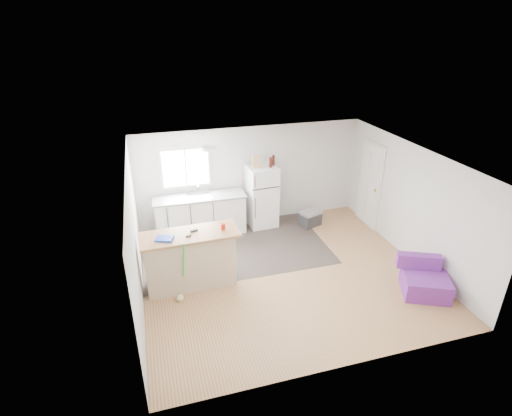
{
  "coord_description": "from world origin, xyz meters",
  "views": [
    {
      "loc": [
        -2.4,
        -6.28,
        4.62
      ],
      "look_at": [
        -0.38,
        0.7,
        1.19
      ],
      "focal_mm": 28.0,
      "sensor_mm": 36.0,
      "label": 1
    }
  ],
  "objects_px": {
    "cleaner_jug": "(205,283)",
    "cardboard_box": "(257,161)",
    "refrigerator": "(262,196)",
    "purple_seat": "(424,280)",
    "blue_tray": "(164,239)",
    "bottle_right": "(273,160)",
    "bottle_left": "(271,162)",
    "peninsula": "(190,259)",
    "cooler": "(310,218)",
    "kitchen_cabinets": "(200,214)",
    "mop": "(181,289)",
    "red_cup": "(223,227)"
  },
  "relations": [
    {
      "from": "cleaner_jug",
      "to": "cardboard_box",
      "type": "bearing_deg",
      "value": 48.17
    },
    {
      "from": "refrigerator",
      "to": "cardboard_box",
      "type": "xyz_separation_m",
      "value": [
        -0.14,
        -0.03,
        0.91
      ]
    },
    {
      "from": "purple_seat",
      "to": "blue_tray",
      "type": "height_order",
      "value": "blue_tray"
    },
    {
      "from": "cardboard_box",
      "to": "blue_tray",
      "type": "bearing_deg",
      "value": -137.89
    },
    {
      "from": "purple_seat",
      "to": "bottle_right",
      "type": "height_order",
      "value": "bottle_right"
    },
    {
      "from": "cleaner_jug",
      "to": "bottle_left",
      "type": "xyz_separation_m",
      "value": [
        1.97,
        2.15,
        1.51
      ]
    },
    {
      "from": "bottle_right",
      "to": "peninsula",
      "type": "bearing_deg",
      "value": -138.49
    },
    {
      "from": "purple_seat",
      "to": "bottle_right",
      "type": "distance_m",
      "value": 4.15
    },
    {
      "from": "refrigerator",
      "to": "purple_seat",
      "type": "bearing_deg",
      "value": -62.5
    },
    {
      "from": "purple_seat",
      "to": "cleaner_jug",
      "type": "height_order",
      "value": "purple_seat"
    },
    {
      "from": "cooler",
      "to": "bottle_right",
      "type": "relative_size",
      "value": 2.36
    },
    {
      "from": "kitchen_cabinets",
      "to": "mop",
      "type": "bearing_deg",
      "value": -105.84
    },
    {
      "from": "kitchen_cabinets",
      "to": "bottle_right",
      "type": "relative_size",
      "value": 8.56
    },
    {
      "from": "blue_tray",
      "to": "kitchen_cabinets",
      "type": "bearing_deg",
      "value": 66.15
    },
    {
      "from": "kitchen_cabinets",
      "to": "peninsula",
      "type": "relative_size",
      "value": 1.18
    },
    {
      "from": "blue_tray",
      "to": "bottle_right",
      "type": "xyz_separation_m",
      "value": [
        2.72,
        2.12,
        0.52
      ]
    },
    {
      "from": "peninsula",
      "to": "bottle_right",
      "type": "relative_size",
      "value": 7.27
    },
    {
      "from": "kitchen_cabinets",
      "to": "cardboard_box",
      "type": "height_order",
      "value": "cardboard_box"
    },
    {
      "from": "refrigerator",
      "to": "bottle_right",
      "type": "height_order",
      "value": "bottle_right"
    },
    {
      "from": "refrigerator",
      "to": "purple_seat",
      "type": "height_order",
      "value": "refrigerator"
    },
    {
      "from": "mop",
      "to": "refrigerator",
      "type": "bearing_deg",
      "value": 33.62
    },
    {
      "from": "kitchen_cabinets",
      "to": "blue_tray",
      "type": "height_order",
      "value": "kitchen_cabinets"
    },
    {
      "from": "red_cup",
      "to": "cleaner_jug",
      "type": "bearing_deg",
      "value": -153.78
    },
    {
      "from": "refrigerator",
      "to": "cardboard_box",
      "type": "height_order",
      "value": "cardboard_box"
    },
    {
      "from": "mop",
      "to": "cardboard_box",
      "type": "bearing_deg",
      "value": 35.17
    },
    {
      "from": "cooler",
      "to": "red_cup",
      "type": "bearing_deg",
      "value": -166.57
    },
    {
      "from": "mop",
      "to": "blue_tray",
      "type": "height_order",
      "value": "mop"
    },
    {
      "from": "mop",
      "to": "peninsula",
      "type": "bearing_deg",
      "value": 46.64
    },
    {
      "from": "kitchen_cabinets",
      "to": "blue_tray",
      "type": "distance_m",
      "value": 2.39
    },
    {
      "from": "cleaner_jug",
      "to": "red_cup",
      "type": "xyz_separation_m",
      "value": [
        0.43,
        0.21,
        1.03
      ]
    },
    {
      "from": "peninsula",
      "to": "cooler",
      "type": "relative_size",
      "value": 3.08
    },
    {
      "from": "purple_seat",
      "to": "cooler",
      "type": "bearing_deg",
      "value": 132.58
    },
    {
      "from": "cleaner_jug",
      "to": "cardboard_box",
      "type": "height_order",
      "value": "cardboard_box"
    },
    {
      "from": "refrigerator",
      "to": "mop",
      "type": "height_order",
      "value": "refrigerator"
    },
    {
      "from": "kitchen_cabinets",
      "to": "peninsula",
      "type": "bearing_deg",
      "value": -102.93
    },
    {
      "from": "kitchen_cabinets",
      "to": "bottle_left",
      "type": "xyz_separation_m",
      "value": [
        1.69,
        -0.09,
        1.15
      ]
    },
    {
      "from": "purple_seat",
      "to": "red_cup",
      "type": "bearing_deg",
      "value": -177.13
    },
    {
      "from": "kitchen_cabinets",
      "to": "peninsula",
      "type": "height_order",
      "value": "kitchen_cabinets"
    },
    {
      "from": "bottle_right",
      "to": "kitchen_cabinets",
      "type": "bearing_deg",
      "value": -179.61
    },
    {
      "from": "purple_seat",
      "to": "mop",
      "type": "height_order",
      "value": "mop"
    },
    {
      "from": "peninsula",
      "to": "cardboard_box",
      "type": "relative_size",
      "value": 6.06
    },
    {
      "from": "mop",
      "to": "bottle_left",
      "type": "bearing_deg",
      "value": 30.38
    },
    {
      "from": "refrigerator",
      "to": "bottle_left",
      "type": "bearing_deg",
      "value": -31.4
    },
    {
      "from": "refrigerator",
      "to": "peninsula",
      "type": "bearing_deg",
      "value": -139.06
    },
    {
      "from": "purple_seat",
      "to": "bottle_right",
      "type": "relative_size",
      "value": 4.19
    },
    {
      "from": "kitchen_cabinets",
      "to": "cooler",
      "type": "height_order",
      "value": "kitchen_cabinets"
    },
    {
      "from": "refrigerator",
      "to": "bottle_right",
      "type": "xyz_separation_m",
      "value": [
        0.27,
        0.01,
        0.88
      ]
    },
    {
      "from": "cooler",
      "to": "mop",
      "type": "relative_size",
      "value": 0.49
    },
    {
      "from": "mop",
      "to": "red_cup",
      "type": "relative_size",
      "value": 9.96
    },
    {
      "from": "cleaner_jug",
      "to": "bottle_right",
      "type": "xyz_separation_m",
      "value": [
        2.07,
        2.25,
        1.51
      ]
    }
  ]
}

